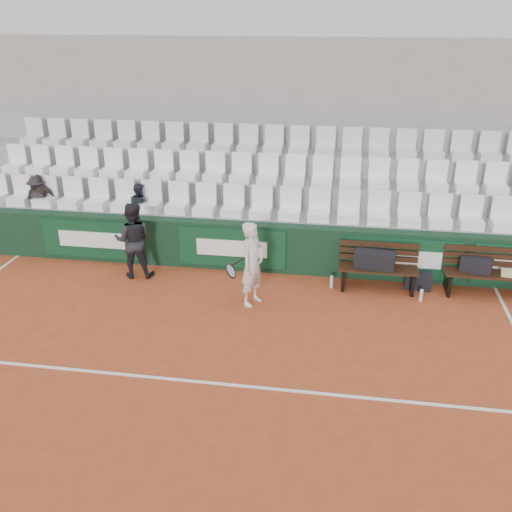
{
  "coord_description": "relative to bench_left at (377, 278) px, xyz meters",
  "views": [
    {
      "loc": [
        1.96,
        -6.65,
        4.99
      ],
      "look_at": [
        0.52,
        2.4,
        1.0
      ],
      "focal_mm": 40.0,
      "sensor_mm": 36.0,
      "label": 1
    }
  ],
  "objects": [
    {
      "name": "sports_bag_right",
      "position": [
        1.78,
        0.1,
        0.36
      ],
      "size": [
        0.61,
        0.39,
        0.26
      ],
      "primitive_type": "cube",
      "rotation": [
        0.0,
        0.0,
        -0.24
      ],
      "color": "black",
      "rests_on": "bench_right"
    },
    {
      "name": "grandstand_tier_back",
      "position": [
        -2.72,
        3.07,
        0.72
      ],
      "size": [
        18.0,
        0.95,
        1.9
      ],
      "primitive_type": "cube",
      "color": "#989795",
      "rests_on": "ground"
    },
    {
      "name": "bench_left",
      "position": [
        0.0,
        0.0,
        0.0
      ],
      "size": [
        1.5,
        0.56,
        0.45
      ],
      "primitive_type": "cube",
      "color": "black",
      "rests_on": "ground"
    },
    {
      "name": "water_bottle_near",
      "position": [
        -0.87,
        -0.08,
        -0.1
      ],
      "size": [
        0.07,
        0.07,
        0.25
      ],
      "primitive_type": "cylinder",
      "color": "silver",
      "rests_on": "ground"
    },
    {
      "name": "water_bottle_far",
      "position": [
        0.79,
        -0.38,
        -0.11
      ],
      "size": [
        0.07,
        0.07,
        0.23
      ],
      "primitive_type": "cylinder",
      "color": "#B2C2CA",
      "rests_on": "ground"
    },
    {
      "name": "spectator_b",
      "position": [
        -7.33,
        1.04,
        1.34
      ],
      "size": [
        0.7,
        0.4,
        1.12
      ],
      "primitive_type": "imported",
      "rotation": [
        0.0,
        0.0,
        3.35
      ],
      "color": "#312C27",
      "rests_on": "grandstand_tier_front"
    },
    {
      "name": "grandstand_rear_wall",
      "position": [
        -2.72,
        3.69,
        1.98
      ],
      "size": [
        18.0,
        0.3,
        4.4
      ],
      "primitive_type": "cube",
      "color": "gray",
      "rests_on": "ground"
    },
    {
      "name": "grandstand_tier_front",
      "position": [
        -2.72,
        1.17,
        0.28
      ],
      "size": [
        18.0,
        0.95,
        1.0
      ],
      "primitive_type": "cube",
      "color": "gray",
      "rests_on": "ground"
    },
    {
      "name": "grandstand_tier_mid",
      "position": [
        -2.72,
        2.12,
        0.5
      ],
      "size": [
        18.0,
        0.95,
        1.45
      ],
      "primitive_type": "cube",
      "color": "gray",
      "rests_on": "ground"
    },
    {
      "name": "seat_row_front",
      "position": [
        -2.72,
        0.99,
        1.09
      ],
      "size": [
        11.9,
        0.44,
        0.63
      ],
      "primitive_type": "cube",
      "color": "white",
      "rests_on": "grandstand_tier_front"
    },
    {
      "name": "ground",
      "position": [
        -2.72,
        -3.46,
        -0.23
      ],
      "size": [
        80.0,
        80.0,
        0.0
      ],
      "primitive_type": "plane",
      "color": "#A94826",
      "rests_on": "ground"
    },
    {
      "name": "bench_right",
      "position": [
        1.97,
        0.08,
        0.0
      ],
      "size": [
        1.5,
        0.56,
        0.45
      ],
      "primitive_type": "cube",
      "color": "#321A0F",
      "rests_on": "ground"
    },
    {
      "name": "seat_row_back",
      "position": [
        -2.72,
        2.89,
        1.99
      ],
      "size": [
        11.9,
        0.44,
        0.63
      ],
      "primitive_type": "cube",
      "color": "silver",
      "rests_on": "grandstand_tier_back"
    },
    {
      "name": "ball_kid",
      "position": [
        -4.8,
        -0.14,
        0.55
      ],
      "size": [
        0.83,
        0.69,
        1.54
      ],
      "primitive_type": "imported",
      "rotation": [
        0.0,
        0.0,
        3.29
      ],
      "color": "black",
      "rests_on": "ground"
    },
    {
      "name": "sports_bag_ground",
      "position": [
        0.79,
        0.18,
        -0.07
      ],
      "size": [
        0.53,
        0.35,
        0.31
      ],
      "primitive_type": "cube",
      "rotation": [
        0.0,
        0.0,
        -0.1
      ],
      "color": "black",
      "rests_on": "ground"
    },
    {
      "name": "tennis_player",
      "position": [
        -2.28,
        -0.94,
        0.56
      ],
      "size": [
        0.78,
        0.68,
        1.57
      ],
      "color": "silver",
      "rests_on": "ground"
    },
    {
      "name": "court_baseline",
      "position": [
        -2.72,
        -3.46,
        -0.22
      ],
      "size": [
        18.0,
        0.06,
        0.01
      ],
      "primitive_type": "cube",
      "color": "white",
      "rests_on": "ground"
    },
    {
      "name": "spectator_c",
      "position": [
        -5.08,
        1.04,
        1.29
      ],
      "size": [
        0.6,
        0.52,
        1.04
      ],
      "primitive_type": "imported",
      "rotation": [
        0.0,
        0.0,
        2.84
      ],
      "color": "#1F252F",
      "rests_on": "grandstand_tier_front"
    },
    {
      "name": "towel",
      "position": [
        2.39,
        0.04,
        0.27
      ],
      "size": [
        0.36,
        0.28,
        0.09
      ],
      "primitive_type": "cube",
      "rotation": [
        0.0,
        0.0,
        -0.15
      ],
      "color": "#C9BD82",
      "rests_on": "bench_right"
    },
    {
      "name": "spectator_a",
      "position": [
        -7.41,
        1.04,
        1.32
      ],
      "size": [
        0.72,
        0.44,
        1.08
      ],
      "primitive_type": "imported",
      "rotation": [
        0.0,
        0.0,
        3.09
      ],
      "color": "black",
      "rests_on": "grandstand_tier_front"
    },
    {
      "name": "back_barrier",
      "position": [
        -2.65,
        0.53,
        0.28
      ],
      "size": [
        18.0,
        0.34,
        1.0
      ],
      "color": "#10321D",
      "rests_on": "ground"
    },
    {
      "name": "sports_bag_left",
      "position": [
        -0.08,
        0.0,
        0.39
      ],
      "size": [
        0.79,
        0.43,
        0.32
      ],
      "primitive_type": "cube",
      "rotation": [
        0.0,
        0.0,
        -0.15
      ],
      "color": "black",
      "rests_on": "bench_left"
    },
    {
      "name": "seat_row_mid",
      "position": [
        -2.72,
        1.94,
        1.54
      ],
      "size": [
        11.9,
        0.44,
        0.63
      ],
      "primitive_type": "cube",
      "color": "white",
      "rests_on": "grandstand_tier_mid"
    }
  ]
}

